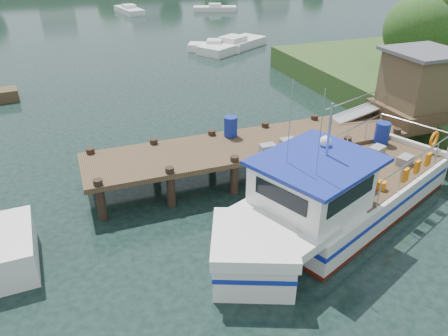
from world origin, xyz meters
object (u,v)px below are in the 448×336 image
object	(u,v)px
dock	(371,106)
moored_c	(233,45)
moored_far	(215,8)
lobster_boat	(333,199)
moored_b	(215,47)
moored_d	(129,10)

from	to	relation	value
dock	moored_c	size ratio (longest dim) A/B	2.27
dock	moored_far	size ratio (longest dim) A/B	2.82
lobster_boat	moored_b	bearing A→B (deg)	56.90
moored_far	lobster_boat	bearing A→B (deg)	-101.65
dock	moored_far	world-z (taller)	dock
dock	moored_b	bearing A→B (deg)	89.60
dock	lobster_boat	xyz separation A→B (m)	(-4.61, -4.34, -1.25)
moored_c	moored_d	xyz separation A→B (m)	(-5.04, 23.44, -0.04)
lobster_boat	moored_d	size ratio (longest dim) A/B	1.74
lobster_boat	moored_c	distance (m)	26.35
moored_b	moored_d	size ratio (longest dim) A/B	0.74
moored_d	moored_far	bearing A→B (deg)	7.34
lobster_boat	moored_far	world-z (taller)	lobster_boat
dock	lobster_boat	bearing A→B (deg)	-136.67
lobster_boat	moored_far	distance (m)	48.16
moored_b	moored_c	xyz separation A→B (m)	(1.72, 0.04, 0.05)
moored_far	moored_d	world-z (taller)	moored_d
lobster_boat	moored_far	size ratio (longest dim) A/B	1.87
lobster_boat	moored_c	size ratio (longest dim) A/B	1.50
lobster_boat	moored_c	bearing A→B (deg)	53.24
dock	moored_c	world-z (taller)	dock
dock	lobster_boat	world-z (taller)	lobster_boat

